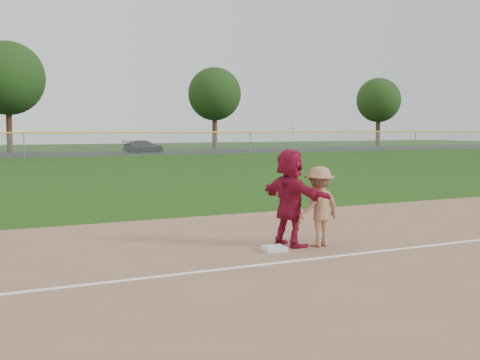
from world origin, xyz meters
name	(u,v)px	position (x,y,z in m)	size (l,w,h in m)	color
ground	(275,254)	(0.00, 0.00, 0.00)	(160.00, 160.00, 0.00)	#1A420C
foul_line	(296,261)	(0.00, -0.80, 0.03)	(60.00, 0.10, 0.01)	white
parking_asphalt	(16,155)	(0.00, 46.00, 0.01)	(120.00, 10.00, 0.01)	black
first_base	(274,249)	(0.08, 0.14, 0.07)	(0.41, 0.41, 0.09)	silver
base_runner	(290,198)	(0.61, 0.45, 1.00)	(1.82, 0.58, 1.97)	maroon
car_right	(144,146)	(11.54, 45.94, 0.60)	(1.66, 4.10, 1.19)	black
first_base_play	(319,206)	(1.12, 0.17, 0.83)	(1.22, 0.82, 2.44)	gray
outfield_fence	(24,133)	(0.00, 40.00, 1.96)	(110.00, 0.12, 110.00)	#999EA0
tree_2	(8,78)	(0.00, 51.50, 7.06)	(7.00, 7.00, 10.58)	#392114
tree_3	(215,94)	(22.00, 52.80, 6.16)	(6.00, 6.00, 9.19)	#3B2715
tree_4	(379,100)	(44.00, 51.20, 5.85)	(5.60, 5.60, 8.67)	#3B2315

